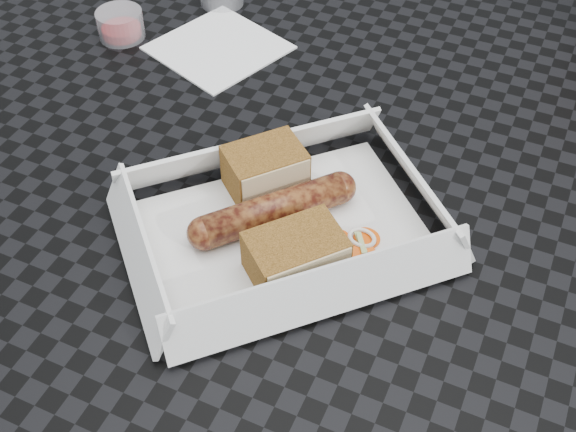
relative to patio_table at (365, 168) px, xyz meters
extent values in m
cube|color=black|center=(0.00, 0.00, 0.07)|extent=(0.80, 0.80, 0.01)
cylinder|color=black|center=(-0.35, 0.35, -0.30)|extent=(0.03, 0.03, 0.73)
cylinder|color=black|center=(0.35, 0.35, -0.30)|extent=(0.03, 0.03, 0.73)
cube|color=white|center=(-0.14, -0.12, 0.08)|extent=(0.22, 0.15, 0.00)
cylinder|color=brown|center=(-0.14, -0.11, 0.09)|extent=(0.12, 0.04, 0.03)
sphere|color=brown|center=(-0.08, -0.10, 0.09)|extent=(0.03, 0.03, 0.03)
sphere|color=brown|center=(-0.20, -0.11, 0.09)|extent=(0.03, 0.03, 0.03)
cube|color=brown|center=(-0.13, -0.07, 0.10)|extent=(0.07, 0.05, 0.04)
cube|color=brown|center=(-0.14, -0.16, 0.10)|extent=(0.07, 0.05, 0.04)
cylinder|color=#EE540A|center=(-0.09, -0.15, 0.08)|extent=(0.02, 0.02, 0.00)
torus|color=white|center=(-0.09, -0.16, 0.08)|extent=(0.02, 0.02, 0.00)
cube|color=#B2D17F|center=(-0.08, -0.15, 0.08)|extent=(0.02, 0.02, 0.00)
cube|color=white|center=(-0.11, 0.15, 0.08)|extent=(0.16, 0.16, 0.00)
cylinder|color=maroon|center=(-0.20, 0.21, 0.09)|extent=(0.05, 0.05, 0.03)
camera|label=1|loc=(-0.27, -0.49, 0.51)|focal=45.00mm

